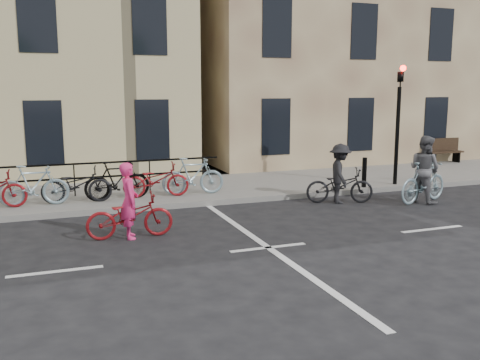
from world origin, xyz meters
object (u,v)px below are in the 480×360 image
object	(u,v)px
cyclist_dark	(340,180)
cyclist_pink	(130,212)
bench	(443,150)
traffic_light	(399,110)
cyclist_grey	(424,176)

from	to	relation	value
cyclist_dark	cyclist_pink	bearing A→B (deg)	122.98
cyclist_pink	cyclist_dark	size ratio (longest dim) A/B	0.94
bench	traffic_light	bearing A→B (deg)	-144.75
traffic_light	cyclist_pink	size ratio (longest dim) A/B	2.13
cyclist_pink	traffic_light	bearing A→B (deg)	-70.70
bench	cyclist_grey	world-z (taller)	cyclist_grey
traffic_light	bench	world-z (taller)	traffic_light
cyclist_grey	cyclist_pink	bearing A→B (deg)	79.14
cyclist_grey	cyclist_dark	world-z (taller)	cyclist_grey
cyclist_pink	cyclist_grey	size ratio (longest dim) A/B	0.92
traffic_light	cyclist_grey	size ratio (longest dim) A/B	1.96
traffic_light	cyclist_pink	bearing A→B (deg)	-162.92
cyclist_pink	cyclist_dark	xyz separation A→B (m)	(5.95, 1.48, 0.08)
bench	cyclist_grey	size ratio (longest dim) A/B	0.81
cyclist_grey	cyclist_dark	xyz separation A→B (m)	(-2.19, 0.75, -0.11)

